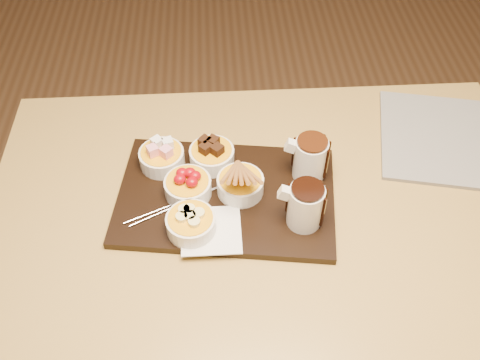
{
  "coord_description": "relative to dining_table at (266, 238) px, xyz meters",
  "views": [
    {
      "loc": [
        -0.1,
        -0.7,
        1.64
      ],
      "look_at": [
        -0.06,
        0.04,
        0.81
      ],
      "focal_mm": 40.0,
      "sensor_mm": 36.0,
      "label": 1
    }
  ],
  "objects": [
    {
      "name": "bowl_cake",
      "position": [
        -0.11,
        0.13,
        0.14
      ],
      "size": [
        0.1,
        0.1,
        0.04
      ],
      "primitive_type": "cylinder",
      "color": "silver",
      "rests_on": "serving_board"
    },
    {
      "name": "bowl_bananas",
      "position": [
        -0.16,
        -0.05,
        0.14
      ],
      "size": [
        0.1,
        0.1,
        0.04
      ],
      "primitive_type": "cylinder",
      "color": "silver",
      "rests_on": "serving_board"
    },
    {
      "name": "ground",
      "position": [
        0.0,
        0.0,
        -0.65
      ],
      "size": [
        5.0,
        5.0,
        0.0
      ],
      "primitive_type": "plane",
      "color": "#56371D",
      "rests_on": "ground"
    },
    {
      "name": "bowl_strawberries",
      "position": [
        -0.17,
        0.04,
        0.14
      ],
      "size": [
        0.1,
        0.1,
        0.04
      ],
      "primitive_type": "cylinder",
      "color": "silver",
      "rests_on": "serving_board"
    },
    {
      "name": "bowl_biscotti",
      "position": [
        -0.05,
        0.04,
        0.14
      ],
      "size": [
        0.1,
        0.1,
        0.04
      ],
      "primitive_type": "cylinder",
      "color": "silver",
      "rests_on": "serving_board"
    },
    {
      "name": "pitcher_dark_chocolate",
      "position": [
        0.07,
        -0.05,
        0.17
      ],
      "size": [
        0.08,
        0.08,
        0.1
      ],
      "primitive_type": "cylinder",
      "rotation": [
        0.0,
        0.0,
        -0.14
      ],
      "color": "silver",
      "rests_on": "serving_board"
    },
    {
      "name": "newspaper",
      "position": [
        0.48,
        0.18,
        0.1
      ],
      "size": [
        0.43,
        0.38,
        0.01
      ],
      "primitive_type": "cube",
      "rotation": [
        0.0,
        0.0,
        -0.21
      ],
      "color": "beige",
      "rests_on": "dining_table"
    },
    {
      "name": "serving_board",
      "position": [
        -0.09,
        0.04,
        0.11
      ],
      "size": [
        0.5,
        0.36,
        0.02
      ],
      "primitive_type": "cube",
      "rotation": [
        0.0,
        0.0,
        -0.14
      ],
      "color": "black",
      "rests_on": "dining_table"
    },
    {
      "name": "dining_table",
      "position": [
        0.0,
        0.0,
        0.0
      ],
      "size": [
        1.2,
        0.8,
        0.75
      ],
      "color": "#A8863E",
      "rests_on": "ground"
    },
    {
      "name": "napkin",
      "position": [
        -0.12,
        -0.06,
        0.12
      ],
      "size": [
        0.12,
        0.12,
        0.0
      ],
      "primitive_type": "cube",
      "rotation": [
        0.0,
        0.0,
        0.0
      ],
      "color": "white",
      "rests_on": "serving_board"
    },
    {
      "name": "pitcher_milk_chocolate",
      "position": [
        0.1,
        0.08,
        0.17
      ],
      "size": [
        0.08,
        0.08,
        0.1
      ],
      "primitive_type": "cylinder",
      "rotation": [
        0.0,
        0.0,
        -0.14
      ],
      "color": "silver",
      "rests_on": "serving_board"
    },
    {
      "name": "bowl_marshmallows",
      "position": [
        -0.22,
        0.13,
        0.14
      ],
      "size": [
        0.1,
        0.1,
        0.04
      ],
      "primitive_type": "cylinder",
      "color": "silver",
      "rests_on": "serving_board"
    },
    {
      "name": "fondue_skewers",
      "position": [
        -0.18,
        0.02,
        0.12
      ],
      "size": [
        0.13,
        0.25,
        0.01
      ],
      "primitive_type": null,
      "rotation": [
        0.0,
        0.0,
        -1.15
      ],
      "color": "silver",
      "rests_on": "serving_board"
    }
  ]
}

